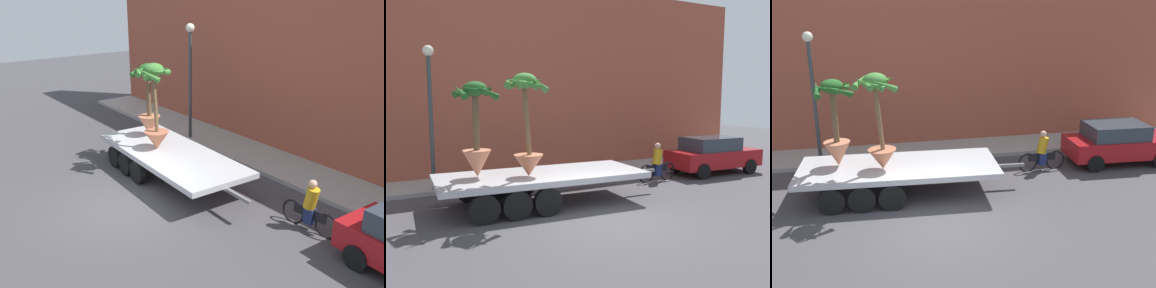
# 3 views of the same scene
# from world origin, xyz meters

# --- Properties ---
(ground_plane) EXTENTS (60.00, 60.00, 0.00)m
(ground_plane) POSITION_xyz_m (0.00, 0.00, 0.00)
(ground_plane) COLOR #423F44
(sidewalk) EXTENTS (24.00, 2.20, 0.15)m
(sidewalk) POSITION_xyz_m (0.00, 6.10, 0.07)
(sidewalk) COLOR #A39E99
(sidewalk) RESTS_ON ground
(building_facade) EXTENTS (24.00, 1.20, 8.10)m
(building_facade) POSITION_xyz_m (0.00, 7.80, 4.05)
(building_facade) COLOR #9E4C38
(building_facade) RESTS_ON ground
(flatbed_trailer) EXTENTS (7.35, 2.85, 0.98)m
(flatbed_trailer) POSITION_xyz_m (-1.14, 2.35, 0.78)
(flatbed_trailer) COLOR #B7BABF
(flatbed_trailer) RESTS_ON ground
(potted_palm_rear) EXTENTS (1.27, 1.37, 2.77)m
(potted_palm_rear) POSITION_xyz_m (-2.77, 2.68, 2.30)
(potted_palm_rear) COLOR #C17251
(potted_palm_rear) RESTS_ON flatbed_trailer
(potted_palm_middle) EXTENTS (1.37, 1.36, 3.00)m
(potted_palm_middle) POSITION_xyz_m (-1.45, 2.11, 2.46)
(potted_palm_middle) COLOR #B26647
(potted_palm_middle) RESTS_ON flatbed_trailer
(cyclist) EXTENTS (1.84, 0.36, 1.54)m
(cyclist) POSITION_xyz_m (4.37, 3.31, 0.67)
(cyclist) COLOR black
(cyclist) RESTS_ON ground
(parked_car) EXTENTS (4.08, 1.95, 1.58)m
(parked_car) POSITION_xyz_m (7.50, 3.46, 0.82)
(parked_car) COLOR maroon
(parked_car) RESTS_ON ground
(street_lamp) EXTENTS (0.36, 0.36, 4.83)m
(street_lamp) POSITION_xyz_m (-3.65, 5.30, 3.23)
(street_lamp) COLOR #383D42
(street_lamp) RESTS_ON sidewalk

